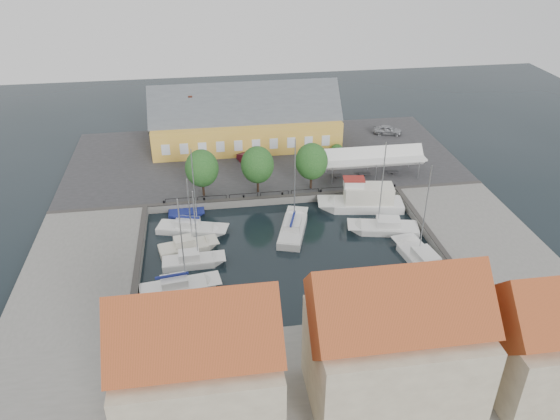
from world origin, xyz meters
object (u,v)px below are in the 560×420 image
launch_nw (186,214)px  trawler (364,201)px  west_boat_a (191,229)px  west_boat_d (178,288)px  warehouse (242,123)px  east_boat_c (423,261)px  tent_canopy (373,158)px  car_silver (388,130)px  car_red (250,160)px  west_boat_b (187,248)px  center_sailboat (293,230)px  west_boat_c (192,262)px  launch_sw (176,325)px  east_boat_a (385,229)px

launch_nw → trawler: bearing=-4.1°
west_boat_a → west_boat_d: (-1.30, -11.12, -0.00)m
warehouse → west_boat_a: west_boat_a is taller
east_boat_c → tent_canopy: bearing=89.7°
car_silver → west_boat_a: (-31.75, -23.64, -1.49)m
car_red → west_boat_b: west_boat_b is taller
center_sailboat → west_boat_c: 12.74m
car_red → launch_sw: (-10.05, -31.89, -1.64)m
car_red → west_boat_b: 21.49m
west_boat_b → launch_sw: 12.48m
east_boat_c → warehouse: bearing=116.2°
center_sailboat → launch_sw: bearing=-133.0°
east_boat_a → west_boat_c: 22.87m
car_silver → launch_sw: size_ratio=0.86×
west_boat_a → west_boat_c: 6.79m
trawler → west_boat_a: 21.86m
east_boat_a → launch_nw: east_boat_a is taller
launch_nw → west_boat_d: bearing=-92.7°
warehouse → west_boat_b: warehouse is taller
center_sailboat → west_boat_c: size_ratio=1.28×
west_boat_b → west_boat_a: bearing=83.7°
car_silver → west_boat_b: bearing=149.6°
warehouse → launch_nw: 21.63m
tent_canopy → west_boat_b: (-25.22, -13.30, -3.42)m
tent_canopy → west_boat_b: bearing=-152.2°
center_sailboat → launch_nw: (-12.51, 5.96, -0.27)m
west_boat_d → trawler: bearing=30.4°
west_boat_a → launch_nw: size_ratio=2.49×
tent_canopy → west_boat_d: 33.37m
west_boat_a → west_boat_c: west_boat_a is taller
launch_sw → tent_canopy: bearing=44.4°
trawler → east_boat_c: bearing=-76.8°
tent_canopy → warehouse: bearing=140.1°
car_silver → west_boat_d: (-33.06, -34.76, -1.49)m
launch_nw → west_boat_a: bearing=-81.6°
west_boat_b → launch_nw: size_ratio=2.08×
warehouse → west_boat_c: warehouse is taller
center_sailboat → west_boat_b: bearing=-171.2°
trawler → west_boat_c: west_boat_c is taller
center_sailboat → launch_sw: center_sailboat is taller
west_boat_c → launch_sw: bearing=-99.4°
east_boat_c → west_boat_b: bearing=165.8°
warehouse → west_boat_b: (-8.63, -27.16, -4.17)m
warehouse → car_red: size_ratio=6.46×
tent_canopy → east_boat_c: (-0.12, -19.64, -3.43)m
launch_sw → east_boat_a: bearing=28.5°
west_boat_c → launch_sw: size_ratio=1.80×
trawler → east_boat_a: size_ratio=0.94×
west_boat_d → west_boat_c: bearing=71.8°
car_silver → east_boat_c: 34.65m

